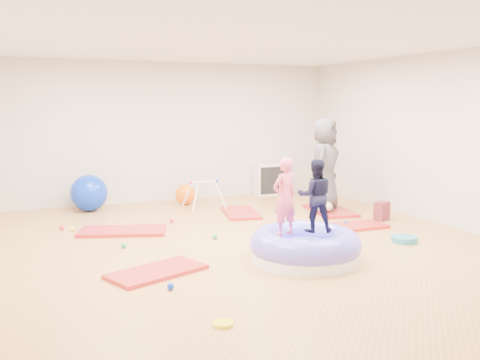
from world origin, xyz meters
name	(u,v)px	position (x,y,z in m)	size (l,w,h in m)	color
room	(249,146)	(0.00, 0.00, 1.40)	(7.01, 8.01, 2.81)	tan
gym_mat_front_left	(157,272)	(-1.45, -0.65, 0.02)	(1.12, 0.56, 0.05)	red
gym_mat_mid_left	(123,231)	(-1.44, 1.53, 0.03)	(1.30, 0.65, 0.05)	red
gym_mat_center_back	(241,213)	(0.79, 2.13, 0.02)	(1.12, 0.56, 0.05)	red
gym_mat_right	(352,226)	(2.00, 0.44, 0.02)	(1.10, 0.55, 0.05)	red
gym_mat_rear_right	(330,210)	(2.38, 1.68, 0.03)	(1.24, 0.62, 0.05)	red
inflatable_cushion	(305,248)	(0.39, -0.87, 0.17)	(1.40, 1.40, 0.44)	white
child_pink	(285,193)	(0.11, -0.85, 0.89)	(0.35, 0.23, 0.96)	#F7577C
child_navy	(315,192)	(0.55, -0.83, 0.87)	(0.45, 0.35, 0.92)	black
adult_caregiver	(325,164)	(2.29, 1.75, 0.88)	(0.81, 0.53, 1.66)	#48484D
infant	(324,206)	(2.14, 1.49, 0.15)	(0.34, 0.34, 0.20)	#84A6D6
ball_pit_balls	(211,236)	(-0.31, 0.65, 0.04)	(4.36, 3.42, 0.08)	green
exercise_ball_blue	(89,193)	(-1.68, 3.48, 0.34)	(0.68, 0.68, 0.68)	#0A31CD
exercise_ball_orange	(185,194)	(0.15, 3.41, 0.20)	(0.40, 0.40, 0.40)	orange
infant_play_gym	(204,190)	(0.35, 2.85, 0.35)	(0.69, 0.66, 0.53)	white
cube_shelf	(270,179)	(2.18, 3.79, 0.34)	(0.68, 0.33, 0.68)	white
balance_disc	(404,239)	(2.17, -0.61, 0.04)	(0.37, 0.37, 0.08)	teal
backpack	(382,211)	(2.80, 0.72, 0.16)	(0.27, 0.17, 0.32)	maroon
yellow_toy	(223,324)	(-1.28, -2.32, 0.01)	(0.19, 0.19, 0.03)	#FFF718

